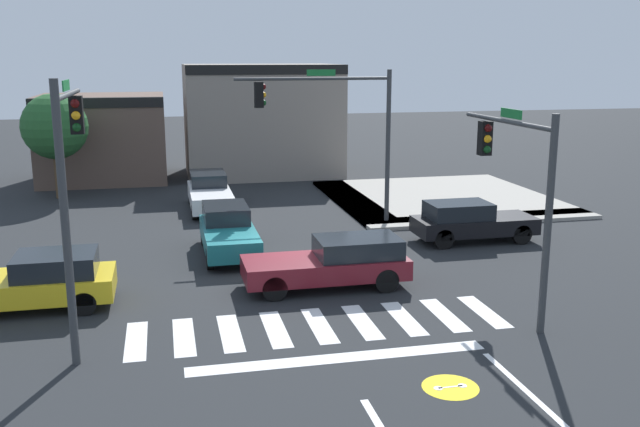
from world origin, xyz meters
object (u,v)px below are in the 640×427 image
object	(u,v)px
car_white	(209,192)
car_black	(470,221)
car_maroon	(334,262)
traffic_signal_southeast	(516,172)
traffic_signal_southwest	(70,164)
roadside_tree	(55,127)
car_yellow	(34,282)
traffic_signal_northeast	(334,117)
car_teal	(228,231)

from	to	relation	value
car_white	car_black	bearing A→B (deg)	48.95
car_white	car_maroon	bearing A→B (deg)	13.60
traffic_signal_southeast	traffic_signal_southwest	bearing A→B (deg)	87.98
car_white	roadside_tree	distance (m)	8.32
traffic_signal_southwest	traffic_signal_southeast	bearing A→B (deg)	-92.02
car_yellow	roadside_tree	bearing A→B (deg)	-85.05
traffic_signal_northeast	car_black	distance (m)	6.48
car_maroon	car_black	world-z (taller)	car_black
traffic_signal_southeast	car_black	size ratio (longest dim) A/B	1.21
traffic_signal_northeast	roadside_tree	distance (m)	14.13
car_yellow	roadside_tree	world-z (taller)	roadside_tree
traffic_signal_northeast	car_teal	world-z (taller)	traffic_signal_northeast
traffic_signal_northeast	car_maroon	distance (m)	8.23
car_maroon	car_yellow	distance (m)	8.23
car_white	roadside_tree	world-z (taller)	roadside_tree
car_white	car_yellow	bearing A→B (deg)	-25.19
roadside_tree	traffic_signal_southeast	bearing A→B (deg)	-53.40
car_white	roadside_tree	bearing A→B (deg)	-120.81
car_maroon	car_yellow	world-z (taller)	car_yellow
traffic_signal_southeast	traffic_signal_northeast	distance (m)	10.30
traffic_signal_southeast	car_maroon	xyz separation A→B (m)	(-4.10, 2.79, -2.95)
traffic_signal_southeast	car_white	xyz separation A→B (m)	(-6.90, 14.38, -2.94)
traffic_signal_southwest	car_teal	xyz separation A→B (m)	(4.10, 6.71, -3.44)
car_yellow	roadside_tree	distance (m)	15.87
traffic_signal_southwest	car_teal	size ratio (longest dim) A/B	1.38
traffic_signal_northeast	car_maroon	world-z (taller)	traffic_signal_northeast
car_black	car_white	xyz separation A→B (m)	(-8.82, 7.68, -0.00)
car_yellow	traffic_signal_northeast	bearing A→B (deg)	-144.26
traffic_signal_southwest	roadside_tree	xyz separation A→B (m)	(-2.81, 18.04, -0.83)
car_yellow	car_maroon	bearing A→B (deg)	179.70
traffic_signal_southeast	traffic_signal_northeast	bearing A→B (deg)	13.34
car_black	car_teal	distance (m)	8.69
car_maroon	car_teal	world-z (taller)	car_teal
car_black	car_white	world-z (taller)	car_white
traffic_signal_southeast	traffic_signal_northeast	world-z (taller)	traffic_signal_northeast
car_yellow	car_teal	bearing A→B (deg)	-142.57
roadside_tree	traffic_signal_northeast	bearing A→B (deg)	-36.66
traffic_signal_southwest	car_white	bearing A→B (deg)	-15.83
car_yellow	car_black	bearing A→B (deg)	-164.82
car_maroon	traffic_signal_northeast	bearing A→B (deg)	-103.47
car_maroon	roadside_tree	distance (m)	18.52
car_teal	car_white	world-z (taller)	car_teal
car_maroon	roadside_tree	world-z (taller)	roadside_tree
car_yellow	traffic_signal_southwest	bearing A→B (deg)	120.75
traffic_signal_southeast	car_white	distance (m)	16.22
traffic_signal_southwest	car_black	distance (m)	14.67
traffic_signal_southwest	car_maroon	xyz separation A→B (m)	(6.77, 2.41, -3.46)
car_yellow	traffic_signal_southeast	bearing A→B (deg)	167.05
car_black	traffic_signal_southeast	bearing A→B (deg)	-105.96
traffic_signal_southeast	car_maroon	distance (m)	5.77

